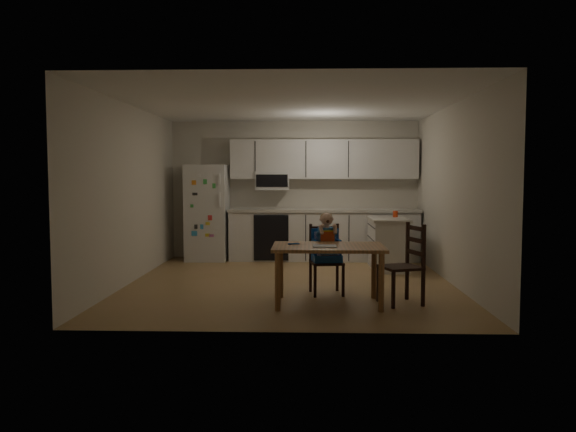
# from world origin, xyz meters

# --- Properties ---
(room) EXTENTS (4.52, 5.01, 2.51)m
(room) POSITION_xyz_m (0.00, 0.48, 1.25)
(room) COLOR #9C7946
(room) RESTS_ON ground
(refrigerator) EXTENTS (0.72, 0.70, 1.70)m
(refrigerator) POSITION_xyz_m (-1.55, 2.15, 0.85)
(refrigerator) COLOR silver
(refrigerator) RESTS_ON ground
(kitchen_run) EXTENTS (3.37, 0.62, 2.15)m
(kitchen_run) POSITION_xyz_m (0.50, 2.24, 0.88)
(kitchen_run) COLOR silver
(kitchen_run) RESTS_ON ground
(kitchen_island) EXTENTS (0.59, 1.13, 0.83)m
(kitchen_island) POSITION_xyz_m (1.54, 1.27, 0.42)
(kitchen_island) COLOR silver
(kitchen_island) RESTS_ON ground
(red_cup) EXTENTS (0.08, 0.08, 0.10)m
(red_cup) POSITION_xyz_m (1.68, 1.43, 0.88)
(red_cup) COLOR red
(red_cup) RESTS_ON kitchen_island
(dining_table) EXTENTS (1.30, 0.83, 0.69)m
(dining_table) POSITION_xyz_m (0.48, -1.30, 0.60)
(dining_table) COLOR brown
(dining_table) RESTS_ON ground
(napkin) EXTENTS (0.27, 0.23, 0.01)m
(napkin) POSITION_xyz_m (0.43, -1.39, 0.70)
(napkin) COLOR #B2B2B7
(napkin) RESTS_ON dining_table
(toddler_spoon) EXTENTS (0.12, 0.06, 0.02)m
(toddler_spoon) POSITION_xyz_m (0.06, -1.21, 0.70)
(toddler_spoon) COLOR #134AAB
(toddler_spoon) RESTS_ON dining_table
(chair_booster) EXTENTS (0.45, 0.45, 1.04)m
(chair_booster) POSITION_xyz_m (0.47, -0.69, 0.63)
(chair_booster) COLOR black
(chair_booster) RESTS_ON ground
(chair_side) EXTENTS (0.53, 0.53, 0.95)m
(chair_side) POSITION_xyz_m (1.42, -1.22, 0.54)
(chair_side) COLOR black
(chair_side) RESTS_ON ground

